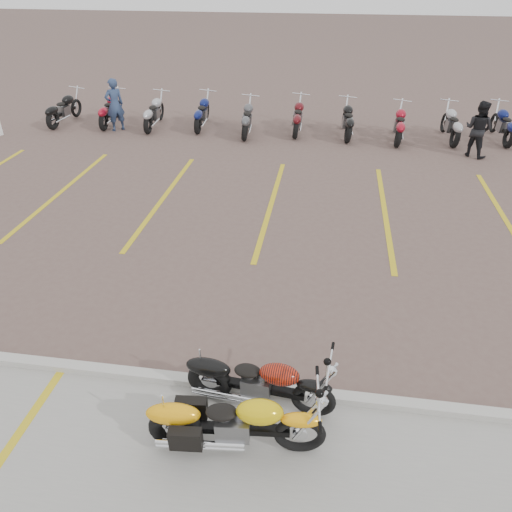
{
  "coord_description": "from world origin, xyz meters",
  "views": [
    {
      "loc": [
        1.3,
        -6.89,
        5.2
      ],
      "look_at": [
        0.19,
        0.36,
        0.75
      ],
      "focal_mm": 35.0,
      "sensor_mm": 36.0,
      "label": 1
    }
  ],
  "objects": [
    {
      "name": "person_b",
      "position": [
        5.56,
        8.32,
        0.82
      ],
      "size": [
        1.01,
        0.98,
        1.63
      ],
      "primitive_type": "imported",
      "rotation": [
        0.0,
        0.0,
        2.47
      ],
      "color": "black",
      "rests_on": "ground"
    },
    {
      "name": "bg_bike_row",
      "position": [
        2.59,
        9.72,
        0.55
      ],
      "size": [
        22.11,
        2.01,
        1.1
      ],
      "color": "black",
      "rests_on": "ground"
    },
    {
      "name": "parking_stripes",
      "position": [
        0.0,
        4.0,
        0.0
      ],
      "size": [
        38.0,
        5.5,
        0.01
      ],
      "primitive_type": null,
      "color": "gold",
      "rests_on": "ground"
    },
    {
      "name": "yellow_cruiser",
      "position": [
        0.41,
        -2.95,
        0.44
      ],
      "size": [
        2.13,
        0.38,
        0.88
      ],
      "rotation": [
        0.1,
        0.0,
        0.09
      ],
      "color": "black",
      "rests_on": "ground"
    },
    {
      "name": "person_a",
      "position": [
        -5.97,
        9.16,
        0.86
      ],
      "size": [
        0.74,
        0.73,
        1.73
      ],
      "primitive_type": "imported",
      "rotation": [
        0.0,
        0.0,
        3.89
      ],
      "color": "navy",
      "rests_on": "ground"
    },
    {
      "name": "ground",
      "position": [
        0.0,
        0.0,
        0.0
      ],
      "size": [
        100.0,
        100.0,
        0.0
      ],
      "primitive_type": "plane",
      "color": "brown",
      "rests_on": "ground"
    },
    {
      "name": "curb",
      "position": [
        0.0,
        -2.0,
        0.06
      ],
      "size": [
        60.0,
        0.18,
        0.12
      ],
      "primitive_type": "cube",
      "color": "#ADAAA3",
      "rests_on": "ground"
    },
    {
      "name": "flame_cruiser",
      "position": [
        0.6,
        -2.23,
        0.41
      ],
      "size": [
        2.0,
        0.36,
        0.82
      ],
      "rotation": [
        0.1,
        0.0,
        -0.09
      ],
      "color": "black",
      "rests_on": "ground"
    }
  ]
}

